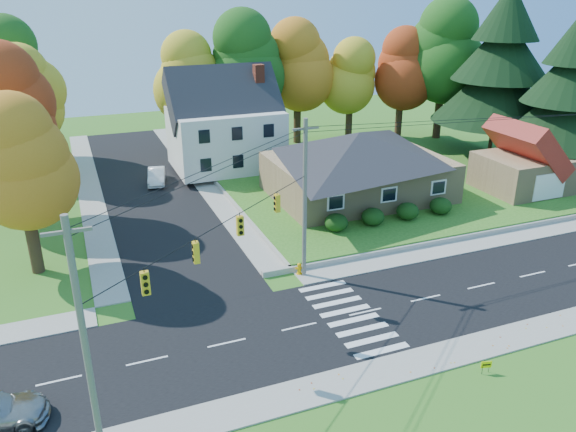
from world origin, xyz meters
name	(u,v)px	position (x,y,z in m)	size (l,w,h in m)	color
ground	(365,312)	(0.00, 0.00, 0.00)	(120.00, 120.00, 0.00)	#3D7923
road_main	(365,312)	(0.00, 0.00, 0.01)	(90.00, 8.00, 0.02)	black
road_cross	(148,187)	(-8.00, 26.00, 0.01)	(8.00, 44.00, 0.02)	black
sidewalk_north	(327,272)	(0.00, 5.00, 0.04)	(90.00, 2.00, 0.08)	#9C9A90
sidewalk_south	(416,363)	(0.00, -5.00, 0.04)	(90.00, 2.00, 0.08)	#9C9A90
lawn	(378,174)	(13.00, 21.00, 0.25)	(30.00, 30.00, 0.50)	#3D7923
ranch_house	(358,163)	(8.00, 16.00, 3.27)	(14.60, 10.60, 5.40)	tan
colonial_house	(225,125)	(0.04, 28.00, 4.58)	(10.40, 8.40, 9.60)	silver
garage	(525,163)	(22.00, 11.99, 2.84)	(7.30, 6.30, 4.60)	tan
hedge_row	(390,214)	(7.50, 9.80, 1.14)	(10.70, 1.70, 1.27)	#163A10
traffic_infrastructure	(356,219)	(-0.15, 1.35, 5.15)	(38.10, 10.66, 10.00)	#666059
tree_lot_0	(188,78)	(-2.00, 34.00, 8.31)	(6.72, 6.72, 12.51)	#3F2A19
tree_lot_1	(247,63)	(4.00, 33.00, 9.61)	(7.84, 7.84, 14.60)	#3F2A19
tree_lot_2	(298,66)	(10.00, 34.00, 8.96)	(7.28, 7.28, 13.56)	#3F2A19
tree_lot_3	(351,76)	(16.00, 33.00, 7.65)	(6.16, 6.16, 11.47)	#3F2A19
tree_lot_4	(402,69)	(22.00, 32.00, 8.31)	(6.72, 6.72, 12.51)	#3F2A19
tree_lot_5	(445,51)	(26.00, 30.00, 10.27)	(8.40, 8.40, 15.64)	#3F2A19
conifer_east_a	(501,68)	(27.00, 22.00, 9.39)	(12.80, 12.80, 16.96)	#3F2A19
conifer_east_b	(571,91)	(28.00, 14.00, 8.28)	(11.20, 11.20, 14.84)	#3F2A19
tree_west_0	(19,164)	(-17.00, 12.00, 7.15)	(6.16, 6.16, 11.47)	#3F2A19
tree_west_1	(6,111)	(-18.00, 22.00, 8.46)	(7.28, 7.28, 13.56)	#3F2A19
tree_west_2	(27,96)	(-17.00, 32.00, 7.81)	(6.72, 6.72, 12.51)	#3F2A19
tree_west_3	(6,71)	(-19.00, 40.00, 9.11)	(7.84, 7.84, 14.60)	#3F2A19
white_car	(157,176)	(-7.05, 26.74, 0.71)	(1.46, 4.19, 1.38)	silver
fire_hydrant	(299,269)	(-1.72, 5.42, 0.40)	(0.48, 0.37, 0.83)	#E39D07
yard_sign	(486,365)	(2.63, -6.80, 0.47)	(0.52, 0.16, 0.66)	black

